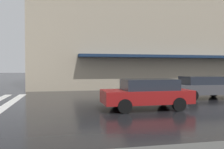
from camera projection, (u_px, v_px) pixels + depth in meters
car_dark_grey at (203, 87)px, 15.11m from camera, size 1.85×4.10×1.41m
car_red at (147, 93)px, 11.16m from camera, size 1.85×4.10×1.41m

